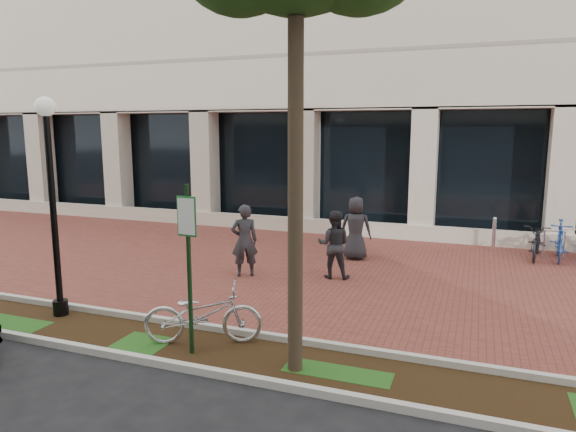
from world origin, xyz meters
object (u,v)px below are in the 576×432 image
(parking_sign, at_px, (188,250))
(pedestrian_right, at_px, (356,228))
(bollard, at_px, (494,233))
(locked_bicycle, at_px, (203,314))
(lamppost, at_px, (52,195))
(pedestrian_left, at_px, (244,241))
(pedestrian_mid, at_px, (334,245))

(parking_sign, height_order, pedestrian_right, parking_sign)
(bollard, bearing_deg, locked_bicycle, -117.90)
(parking_sign, xyz_separation_m, bollard, (4.66, 9.30, -1.19))
(locked_bicycle, relative_size, bollard, 1.93)
(parking_sign, distance_m, bollard, 10.47)
(lamppost, distance_m, pedestrian_left, 4.52)
(parking_sign, relative_size, locked_bicycle, 1.39)
(parking_sign, xyz_separation_m, pedestrian_mid, (0.98, 4.92, -0.89))
(locked_bicycle, distance_m, pedestrian_mid, 4.60)
(locked_bicycle, bearing_deg, pedestrian_left, -8.23)
(parking_sign, distance_m, lamppost, 3.39)
(parking_sign, height_order, locked_bicycle, parking_sign)
(locked_bicycle, bearing_deg, pedestrian_right, -33.14)
(lamppost, distance_m, locked_bicycle, 3.72)
(pedestrian_left, xyz_separation_m, pedestrian_mid, (2.07, 0.61, -0.06))
(pedestrian_left, relative_size, pedestrian_right, 1.02)
(bollard, bearing_deg, lamppost, -132.47)
(pedestrian_left, height_order, bollard, pedestrian_left)
(lamppost, relative_size, bollard, 4.06)
(pedestrian_right, bearing_deg, pedestrian_left, 44.76)
(pedestrian_left, relative_size, pedestrian_mid, 1.08)
(pedestrian_left, height_order, pedestrian_right, pedestrian_left)
(locked_bicycle, height_order, pedestrian_mid, pedestrian_mid)
(parking_sign, height_order, pedestrian_left, parking_sign)
(pedestrian_right, bearing_deg, bollard, -151.32)
(lamppost, height_order, bollard, lamppost)
(parking_sign, xyz_separation_m, pedestrian_right, (1.07, 6.88, -0.84))
(pedestrian_left, height_order, pedestrian_mid, pedestrian_left)
(lamppost, bearing_deg, pedestrian_left, 59.27)
(locked_bicycle, xyz_separation_m, pedestrian_mid, (1.01, 4.48, 0.31))
(lamppost, bearing_deg, parking_sign, -11.04)
(pedestrian_left, bearing_deg, lamppost, 26.84)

